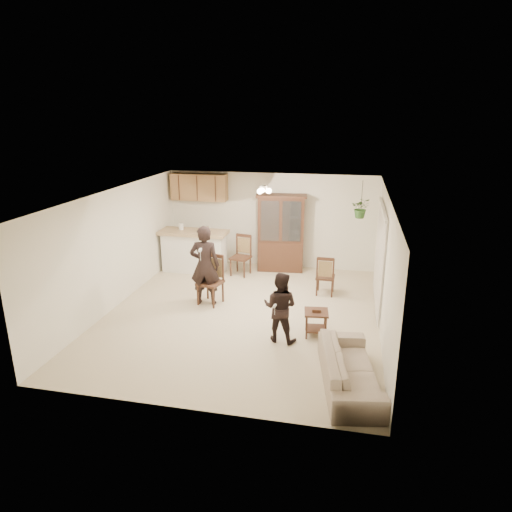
% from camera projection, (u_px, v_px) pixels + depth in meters
% --- Properties ---
extents(floor, '(6.50, 6.50, 0.00)m').
position_uv_depth(floor, '(242.00, 314.00, 9.45)').
color(floor, '#C1B492').
rests_on(floor, ground).
extents(ceiling, '(5.50, 6.50, 0.02)m').
position_uv_depth(ceiling, '(241.00, 194.00, 8.70)').
color(ceiling, white).
rests_on(ceiling, wall_back).
extents(wall_back, '(5.50, 0.02, 2.50)m').
position_uv_depth(wall_back, '(271.00, 220.00, 12.11)').
color(wall_back, white).
rests_on(wall_back, ground).
extents(wall_front, '(5.50, 0.02, 2.50)m').
position_uv_depth(wall_front, '(184.00, 329.00, 6.05)').
color(wall_front, white).
rests_on(wall_front, ground).
extents(wall_left, '(0.02, 6.50, 2.50)m').
position_uv_depth(wall_left, '(115.00, 248.00, 9.62)').
color(wall_left, white).
rests_on(wall_left, ground).
extents(wall_right, '(0.02, 6.50, 2.50)m').
position_uv_depth(wall_right, '(384.00, 266.00, 8.53)').
color(wall_right, white).
rests_on(wall_right, ground).
extents(breakfast_bar, '(1.60, 0.55, 1.00)m').
position_uv_depth(breakfast_bar, '(194.00, 253.00, 11.86)').
color(breakfast_bar, white).
rests_on(breakfast_bar, floor).
extents(bar_top, '(1.75, 0.70, 0.08)m').
position_uv_depth(bar_top, '(194.00, 232.00, 11.69)').
color(bar_top, tan).
rests_on(bar_top, breakfast_bar).
extents(upper_cabinets, '(1.50, 0.34, 0.70)m').
position_uv_depth(upper_cabinets, '(199.00, 187.00, 12.06)').
color(upper_cabinets, olive).
rests_on(upper_cabinets, wall_back).
extents(vertical_blinds, '(0.06, 2.30, 2.10)m').
position_uv_depth(vertical_blinds, '(379.00, 259.00, 9.42)').
color(vertical_blinds, beige).
rests_on(vertical_blinds, wall_right).
extents(ceiling_fixture, '(0.36, 0.36, 0.20)m').
position_uv_depth(ceiling_fixture, '(263.00, 190.00, 9.81)').
color(ceiling_fixture, beige).
rests_on(ceiling_fixture, ceiling).
extents(hanging_plant, '(0.43, 0.37, 0.48)m').
position_uv_depth(hanging_plant, '(361.00, 208.00, 10.68)').
color(hanging_plant, '#295C25').
rests_on(hanging_plant, ceiling).
extents(plant_cord, '(0.01, 0.01, 0.65)m').
position_uv_depth(plant_cord, '(362.00, 194.00, 10.58)').
color(plant_cord, black).
rests_on(plant_cord, ceiling).
extents(sofa, '(1.03, 1.97, 0.73)m').
position_uv_depth(sofa, '(350.00, 364.00, 6.88)').
color(sofa, beige).
rests_on(sofa, floor).
extents(adult, '(0.71, 0.51, 1.80)m').
position_uv_depth(adult, '(205.00, 264.00, 9.71)').
color(adult, black).
rests_on(adult, floor).
extents(child, '(0.73, 0.61, 1.35)m').
position_uv_depth(child, '(280.00, 306.00, 8.17)').
color(child, black).
rests_on(child, floor).
extents(china_hutch, '(1.31, 0.61, 2.00)m').
position_uv_depth(china_hutch, '(281.00, 234.00, 11.81)').
color(china_hutch, '#3A1F15').
rests_on(china_hutch, floor).
extents(side_table, '(0.48, 0.48, 0.53)m').
position_uv_depth(side_table, '(316.00, 323.00, 8.49)').
color(side_table, '#3A1F15').
rests_on(side_table, floor).
extents(chair_bar, '(0.58, 0.58, 1.08)m').
position_uv_depth(chair_bar, '(210.00, 290.00, 9.89)').
color(chair_bar, '#3A1F15').
rests_on(chair_bar, floor).
extents(chair_hutch_left, '(0.54, 0.54, 1.03)m').
position_uv_depth(chair_hutch_left, '(241.00, 264.00, 11.65)').
color(chair_hutch_left, '#3A1F15').
rests_on(chair_hutch_left, floor).
extents(chair_hutch_right, '(0.42, 0.42, 0.93)m').
position_uv_depth(chair_hutch_right, '(325.00, 283.00, 10.42)').
color(chair_hutch_right, '#3A1F15').
rests_on(chair_hutch_right, floor).
extents(controller_adult, '(0.07, 0.16, 0.05)m').
position_uv_depth(controller_adult, '(200.00, 250.00, 9.19)').
color(controller_adult, silver).
rests_on(controller_adult, adult).
extents(controller_child, '(0.05, 0.12, 0.03)m').
position_uv_depth(controller_child, '(275.00, 306.00, 7.86)').
color(controller_child, silver).
rests_on(controller_child, child).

